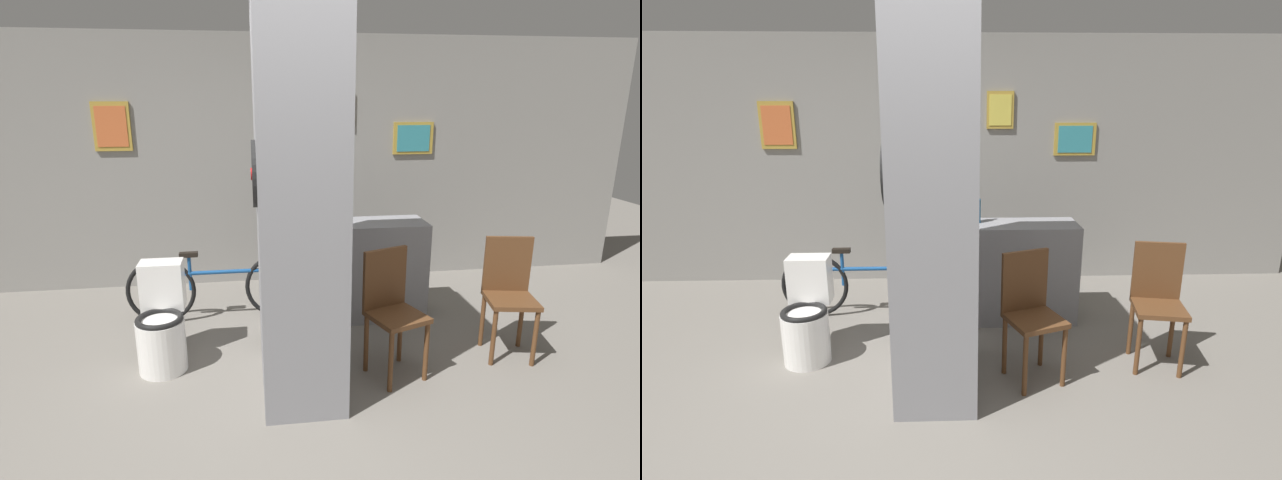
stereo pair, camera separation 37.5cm
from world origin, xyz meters
TOP-DOWN VIEW (x-y plane):
  - ground_plane at (0.00, 0.00)m, footprint 14.00×14.00m
  - wall_back at (0.00, 2.63)m, footprint 8.00×0.09m
  - pillar_center at (0.04, 0.47)m, footprint 0.57×0.94m
  - counter_shelf at (0.56, 1.53)m, footprint 1.47×0.44m
  - toilet at (-0.97, 0.86)m, footprint 0.36×0.52m
  - chair_near_pillar at (0.72, 0.53)m, footprint 0.47×0.47m
  - chair_by_doorway at (1.72, 0.70)m, footprint 0.42×0.42m
  - bicycle at (-0.56, 1.62)m, footprint 1.67×0.42m
  - bottle_tall at (0.39, 1.58)m, footprint 0.09×0.09m

SIDE VIEW (x-z plane):
  - ground_plane at x=0.00m, z-range 0.00..0.00m
  - bicycle at x=-0.56m, z-range -0.01..0.65m
  - toilet at x=-0.97m, z-range -0.06..0.72m
  - counter_shelf at x=0.56m, z-range 0.00..0.90m
  - chair_near_pillar at x=0.72m, z-range 0.05..0.99m
  - chair_by_doorway at x=1.72m, z-range 0.05..0.99m
  - bottle_tall at x=0.39m, z-range 0.86..1.19m
  - pillar_center at x=0.04m, z-range 0.00..2.60m
  - wall_back at x=0.00m, z-range 0.00..2.60m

